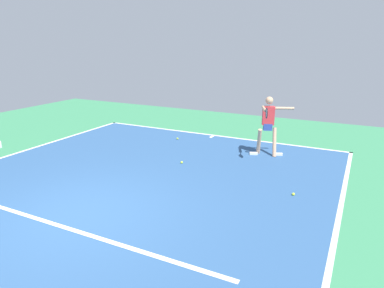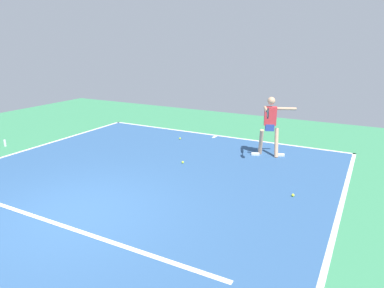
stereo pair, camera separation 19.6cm
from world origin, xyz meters
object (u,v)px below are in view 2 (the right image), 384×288
(tennis_ball_by_sideline, at_px, (183,162))
(tennis_ball_centre_court, at_px, (180,138))
(tennis_player, at_px, (270,123))
(tennis_ball_near_service_line, at_px, (293,195))
(water_bottle, at_px, (5,143))

(tennis_ball_by_sideline, height_order, tennis_ball_centre_court, same)
(tennis_player, bearing_deg, tennis_ball_centre_court, -27.61)
(tennis_ball_centre_court, bearing_deg, tennis_ball_near_service_line, 147.62)
(tennis_ball_by_sideline, relative_size, tennis_ball_centre_court, 1.00)
(tennis_ball_near_service_line, relative_size, water_bottle, 0.30)
(water_bottle, bearing_deg, tennis_ball_near_service_line, -176.62)
(tennis_ball_by_sideline, height_order, tennis_ball_near_service_line, same)
(tennis_player, relative_size, tennis_ball_by_sideline, 26.97)
(tennis_player, distance_m, tennis_ball_near_service_line, 2.99)
(tennis_ball_near_service_line, height_order, tennis_ball_centre_court, same)
(tennis_ball_by_sideline, xyz_separation_m, water_bottle, (5.93, 1.29, 0.08))
(tennis_player, xyz_separation_m, tennis_ball_centre_court, (3.23, -0.35, -0.98))
(tennis_ball_near_service_line, bearing_deg, tennis_ball_by_sideline, -13.08)
(tennis_player, bearing_deg, water_bottle, -0.24)
(tennis_ball_near_service_line, relative_size, tennis_ball_centre_court, 1.00)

